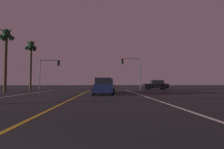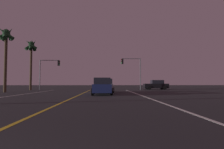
{
  "view_description": "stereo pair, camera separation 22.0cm",
  "coord_description": "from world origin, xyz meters",
  "px_view_note": "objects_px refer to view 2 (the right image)",
  "views": [
    {
      "loc": [
        2.45,
        -1.05,
        1.18
      ],
      "look_at": [
        3.62,
        30.11,
        2.6
      ],
      "focal_mm": 29.79,
      "sensor_mm": 36.0,
      "label": 1
    },
    {
      "loc": [
        2.67,
        -1.05,
        1.18
      ],
      "look_at": [
        3.62,
        30.11,
        2.6
      ],
      "focal_mm": 29.79,
      "sensor_mm": 36.0,
      "label": 2
    }
  ],
  "objects_px": {
    "car_crossing_side": "(156,85)",
    "traffic_light_near_right": "(131,66)",
    "car_ahead_far": "(106,86)",
    "car_lead_same_lane": "(102,87)",
    "palm_tree_left_far": "(31,49)",
    "palm_tree_left_mid": "(6,39)",
    "traffic_light_near_left": "(50,67)"
  },
  "relations": [
    {
      "from": "palm_tree_left_far",
      "to": "traffic_light_near_left",
      "type": "bearing_deg",
      "value": 12.66
    },
    {
      "from": "palm_tree_left_far",
      "to": "car_lead_same_lane",
      "type": "bearing_deg",
      "value": -44.64
    },
    {
      "from": "palm_tree_left_far",
      "to": "car_ahead_far",
      "type": "bearing_deg",
      "value": -31.54
    },
    {
      "from": "car_lead_same_lane",
      "to": "traffic_light_near_right",
      "type": "relative_size",
      "value": 0.8
    },
    {
      "from": "car_lead_same_lane",
      "to": "traffic_light_near_right",
      "type": "distance_m",
      "value": 13.68
    },
    {
      "from": "traffic_light_near_right",
      "to": "palm_tree_left_far",
      "type": "bearing_deg",
      "value": 2.25
    },
    {
      "from": "traffic_light_near_left",
      "to": "palm_tree_left_far",
      "type": "height_order",
      "value": "palm_tree_left_far"
    },
    {
      "from": "car_ahead_far",
      "to": "palm_tree_left_mid",
      "type": "relative_size",
      "value": 0.51
    },
    {
      "from": "car_lead_same_lane",
      "to": "palm_tree_left_far",
      "type": "xyz_separation_m",
      "value": [
        -11.98,
        11.83,
        5.92
      ]
    },
    {
      "from": "car_lead_same_lane",
      "to": "palm_tree_left_mid",
      "type": "bearing_deg",
      "value": 68.63
    },
    {
      "from": "car_crossing_side",
      "to": "car_lead_same_lane",
      "type": "relative_size",
      "value": 1.0
    },
    {
      "from": "car_crossing_side",
      "to": "car_ahead_far",
      "type": "distance_m",
      "value": 13.56
    },
    {
      "from": "car_crossing_side",
      "to": "traffic_light_near_right",
      "type": "height_order",
      "value": "traffic_light_near_right"
    },
    {
      "from": "traffic_light_near_right",
      "to": "palm_tree_left_mid",
      "type": "height_order",
      "value": "palm_tree_left_mid"
    },
    {
      "from": "car_crossing_side",
      "to": "palm_tree_left_mid",
      "type": "bearing_deg",
      "value": 23.59
    },
    {
      "from": "car_lead_same_lane",
      "to": "palm_tree_left_far",
      "type": "bearing_deg",
      "value": 45.36
    },
    {
      "from": "car_crossing_side",
      "to": "palm_tree_left_far",
      "type": "height_order",
      "value": "palm_tree_left_far"
    },
    {
      "from": "car_ahead_far",
      "to": "traffic_light_near_left",
      "type": "height_order",
      "value": "traffic_light_near_left"
    },
    {
      "from": "palm_tree_left_mid",
      "to": "traffic_light_near_left",
      "type": "bearing_deg",
      "value": 66.53
    },
    {
      "from": "traffic_light_near_right",
      "to": "palm_tree_left_far",
      "type": "distance_m",
      "value": 16.83
    },
    {
      "from": "traffic_light_near_right",
      "to": "palm_tree_left_far",
      "type": "xyz_separation_m",
      "value": [
        -16.59,
        -0.65,
        2.73
      ]
    },
    {
      "from": "traffic_light_near_left",
      "to": "traffic_light_near_right",
      "type": "bearing_deg",
      "value": -0.0
    },
    {
      "from": "traffic_light_near_left",
      "to": "palm_tree_left_far",
      "type": "xyz_separation_m",
      "value": [
        -2.9,
        -0.65,
        2.95
      ]
    },
    {
      "from": "palm_tree_left_mid",
      "to": "palm_tree_left_far",
      "type": "distance_m",
      "value": 6.99
    },
    {
      "from": "car_ahead_far",
      "to": "car_lead_same_lane",
      "type": "bearing_deg",
      "value": 175.78
    },
    {
      "from": "traffic_light_near_right",
      "to": "palm_tree_left_mid",
      "type": "distance_m",
      "value": 18.84
    },
    {
      "from": "car_crossing_side",
      "to": "car_lead_same_lane",
      "type": "bearing_deg",
      "value": 56.82
    },
    {
      "from": "palm_tree_left_far",
      "to": "car_crossing_side",
      "type": "bearing_deg",
      "value": 6.75
    },
    {
      "from": "car_crossing_side",
      "to": "traffic_light_near_right",
      "type": "bearing_deg",
      "value": 21.47
    },
    {
      "from": "car_crossing_side",
      "to": "car_ahead_far",
      "type": "relative_size",
      "value": 1.0
    },
    {
      "from": "traffic_light_near_right",
      "to": "palm_tree_left_mid",
      "type": "xyz_separation_m",
      "value": [
        -17.01,
        -7.63,
        2.72
      ]
    },
    {
      "from": "palm_tree_left_far",
      "to": "palm_tree_left_mid",
      "type": "bearing_deg",
      "value": -93.37
    }
  ]
}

